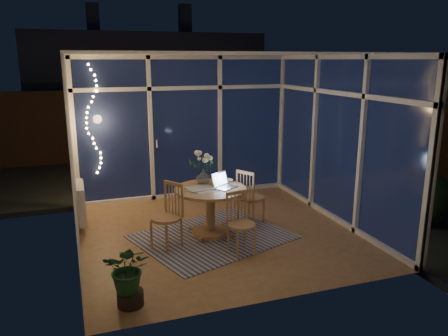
# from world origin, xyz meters

# --- Properties ---
(floor) EXTENTS (4.00, 4.00, 0.00)m
(floor) POSITION_xyz_m (0.00, 0.00, 0.00)
(floor) COLOR brown
(floor) RESTS_ON ground
(ceiling) EXTENTS (4.00, 4.00, 0.00)m
(ceiling) POSITION_xyz_m (0.00, 0.00, 2.60)
(ceiling) COLOR silver
(ceiling) RESTS_ON wall_back
(wall_back) EXTENTS (4.00, 0.04, 2.60)m
(wall_back) POSITION_xyz_m (0.00, 2.00, 1.30)
(wall_back) COLOR silver
(wall_back) RESTS_ON floor
(wall_front) EXTENTS (4.00, 0.04, 2.60)m
(wall_front) POSITION_xyz_m (0.00, -2.00, 1.30)
(wall_front) COLOR silver
(wall_front) RESTS_ON floor
(wall_left) EXTENTS (0.04, 4.00, 2.60)m
(wall_left) POSITION_xyz_m (-2.00, 0.00, 1.30)
(wall_left) COLOR silver
(wall_left) RESTS_ON floor
(wall_right) EXTENTS (0.04, 4.00, 2.60)m
(wall_right) POSITION_xyz_m (2.00, 0.00, 1.30)
(wall_right) COLOR silver
(wall_right) RESTS_ON floor
(window_wall_back) EXTENTS (4.00, 0.10, 2.60)m
(window_wall_back) POSITION_xyz_m (0.00, 1.96, 1.30)
(window_wall_back) COLOR white
(window_wall_back) RESTS_ON floor
(window_wall_right) EXTENTS (0.10, 4.00, 2.60)m
(window_wall_right) POSITION_xyz_m (1.96, 0.00, 1.30)
(window_wall_right) COLOR white
(window_wall_right) RESTS_ON floor
(radiator) EXTENTS (0.10, 0.70, 0.58)m
(radiator) POSITION_xyz_m (-1.94, 0.90, 0.40)
(radiator) COLOR silver
(radiator) RESTS_ON wall_left
(fairy_lights) EXTENTS (0.24, 0.10, 1.85)m
(fairy_lights) POSITION_xyz_m (-1.65, 1.88, 1.52)
(fairy_lights) COLOR #ECB15E
(fairy_lights) RESTS_ON window_wall_back
(garden_patio) EXTENTS (12.00, 6.00, 0.10)m
(garden_patio) POSITION_xyz_m (0.50, 5.00, -0.06)
(garden_patio) COLOR black
(garden_patio) RESTS_ON ground
(garden_fence) EXTENTS (11.00, 0.08, 1.80)m
(garden_fence) POSITION_xyz_m (0.00, 5.50, 0.90)
(garden_fence) COLOR #392615
(garden_fence) RESTS_ON ground
(neighbour_roof) EXTENTS (7.00, 3.00, 2.20)m
(neighbour_roof) POSITION_xyz_m (0.30, 8.50, 2.20)
(neighbour_roof) COLOR #363841
(neighbour_roof) RESTS_ON ground
(garden_shrubs) EXTENTS (0.90, 0.90, 0.90)m
(garden_shrubs) POSITION_xyz_m (-0.80, 3.40, 0.45)
(garden_shrubs) COLOR black
(garden_shrubs) RESTS_ON ground
(rug) EXTENTS (2.47, 2.22, 0.01)m
(rug) POSITION_xyz_m (-0.15, -0.14, 0.01)
(rug) COLOR #B3A892
(rug) RESTS_ON floor
(dining_table) EXTENTS (1.34, 1.34, 0.72)m
(dining_table) POSITION_xyz_m (-0.15, -0.04, 0.36)
(dining_table) COLOR #A87E4B
(dining_table) RESTS_ON floor
(chair_left) EXTENTS (0.60, 0.60, 0.92)m
(chair_left) POSITION_xyz_m (-0.87, -0.30, 0.46)
(chair_left) COLOR #A87E4B
(chair_left) RESTS_ON floor
(chair_right) EXTENTS (0.58, 0.58, 0.91)m
(chair_right) POSITION_xyz_m (0.58, 0.17, 0.46)
(chair_right) COLOR #A87E4B
(chair_right) RESTS_ON floor
(chair_front) EXTENTS (0.44, 0.44, 0.84)m
(chair_front) POSITION_xyz_m (0.05, -0.77, 0.42)
(chair_front) COLOR #A87E4B
(chair_front) RESTS_ON floor
(laptop) EXTENTS (0.42, 0.40, 0.23)m
(laptop) POSITION_xyz_m (0.07, -0.09, 0.84)
(laptop) COLOR silver
(laptop) RESTS_ON dining_table
(flower_vase) EXTENTS (0.26, 0.26, 0.21)m
(flower_vase) POSITION_xyz_m (-0.19, 0.20, 0.82)
(flower_vase) COLOR silver
(flower_vase) RESTS_ON dining_table
(bowl) EXTENTS (0.19, 0.19, 0.04)m
(bowl) POSITION_xyz_m (0.19, 0.20, 0.74)
(bowl) COLOR white
(bowl) RESTS_ON dining_table
(newspapers) EXTENTS (0.48, 0.44, 0.02)m
(newspapers) POSITION_xyz_m (-0.29, -0.04, 0.73)
(newspapers) COLOR beige
(newspapers) RESTS_ON dining_table
(phone) EXTENTS (0.11, 0.10, 0.01)m
(phone) POSITION_xyz_m (-0.08, -0.17, 0.72)
(phone) COLOR black
(phone) RESTS_ON dining_table
(potted_plant) EXTENTS (0.66, 0.62, 0.76)m
(potted_plant) POSITION_xyz_m (-1.52, -1.59, 0.38)
(potted_plant) COLOR #18451F
(potted_plant) RESTS_ON floor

